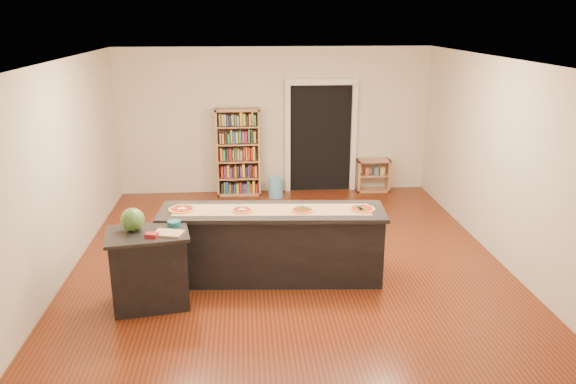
{
  "coord_description": "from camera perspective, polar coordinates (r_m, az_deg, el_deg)",
  "views": [
    {
      "loc": [
        -0.59,
        -7.23,
        3.35
      ],
      "look_at": [
        0.0,
        0.2,
        1.0
      ],
      "focal_mm": 35.0,
      "sensor_mm": 36.0,
      "label": 1
    }
  ],
  "objects": [
    {
      "name": "doorway",
      "position": [
        11.0,
        3.34,
        6.22
      ],
      "size": [
        1.4,
        0.09,
        2.21
      ],
      "color": "black",
      "rests_on": "room"
    },
    {
      "name": "pizza_d",
      "position": [
        7.29,
        7.54,
        -1.69
      ],
      "size": [
        0.32,
        0.32,
        0.02
      ],
      "color": "tan",
      "rests_on": "kitchen_island"
    },
    {
      "name": "low_shelf",
      "position": [
        11.25,
        8.64,
        1.7
      ],
      "size": [
        0.64,
        0.28,
        0.64
      ],
      "primitive_type": "cube",
      "color": "tan",
      "rests_on": "ground"
    },
    {
      "name": "cutting_board",
      "position": [
        6.65,
        -12.06,
        -4.11
      ],
      "size": [
        0.38,
        0.3,
        0.02
      ],
      "primitive_type": "cube",
      "rotation": [
        0.0,
        0.0,
        -0.26
      ],
      "color": "tan",
      "rests_on": "side_counter"
    },
    {
      "name": "bookshelf",
      "position": [
        10.82,
        -5.08,
        4.03
      ],
      "size": [
        0.84,
        0.3,
        1.68
      ],
      "primitive_type": "cube",
      "color": "tan",
      "rests_on": "ground"
    },
    {
      "name": "pizza_c",
      "position": [
        7.18,
        1.46,
        -1.84
      ],
      "size": [
        0.28,
        0.28,
        0.02
      ],
      "color": "tan",
      "rests_on": "kitchen_island"
    },
    {
      "name": "room",
      "position": [
        7.51,
        0.12,
        2.45
      ],
      "size": [
        6.0,
        7.0,
        2.8
      ],
      "color": "beige",
      "rests_on": "ground"
    },
    {
      "name": "package_teal",
      "position": [
        6.88,
        -11.5,
        -3.15
      ],
      "size": [
        0.16,
        0.16,
        0.06
      ],
      "primitive_type": "cylinder",
      "color": "#195966",
      "rests_on": "side_counter"
    },
    {
      "name": "side_counter",
      "position": [
        6.94,
        -13.87,
        -7.53
      ],
      "size": [
        0.94,
        0.69,
        0.93
      ],
      "rotation": [
        0.0,
        0.0,
        0.17
      ],
      "color": "black",
      "rests_on": "ground"
    },
    {
      "name": "kraft_paper",
      "position": [
        7.23,
        -1.62,
        -1.81
      ],
      "size": [
        2.55,
        0.63,
        0.0
      ],
      "primitive_type": "cube",
      "rotation": [
        0.0,
        0.0,
        -0.07
      ],
      "color": "tan",
      "rests_on": "kitchen_island"
    },
    {
      "name": "pizza_a",
      "position": [
        7.34,
        -10.71,
        -1.71
      ],
      "size": [
        0.33,
        0.33,
        0.02
      ],
      "color": "tan",
      "rests_on": "kitchen_island"
    },
    {
      "name": "pizza_b",
      "position": [
        7.2,
        -4.7,
        -1.84
      ],
      "size": [
        0.29,
        0.29,
        0.02
      ],
      "color": "tan",
      "rests_on": "kitchen_island"
    },
    {
      "name": "watermelon",
      "position": [
        6.81,
        -15.51,
        -2.71
      ],
      "size": [
        0.28,
        0.28,
        0.28
      ],
      "primitive_type": "sphere",
      "color": "#144214",
      "rests_on": "side_counter"
    },
    {
      "name": "package_red",
      "position": [
        6.59,
        -13.68,
        -4.29
      ],
      "size": [
        0.16,
        0.13,
        0.05
      ],
      "primitive_type": "cube",
      "rotation": [
        0.0,
        0.0,
        -0.26
      ],
      "color": "maroon",
      "rests_on": "side_counter"
    },
    {
      "name": "waste_bin",
      "position": [
        10.77,
        -1.25,
        0.48
      ],
      "size": [
        0.27,
        0.27,
        0.39
      ],
      "primitive_type": "cylinder",
      "color": "#5CAACD",
      "rests_on": "ground"
    },
    {
      "name": "kitchen_island",
      "position": [
        7.4,
        -1.59,
        -5.3
      ],
      "size": [
        2.9,
        0.79,
        0.96
      ],
      "rotation": [
        0.0,
        0.0,
        -0.07
      ],
      "color": "black",
      "rests_on": "ground"
    }
  ]
}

